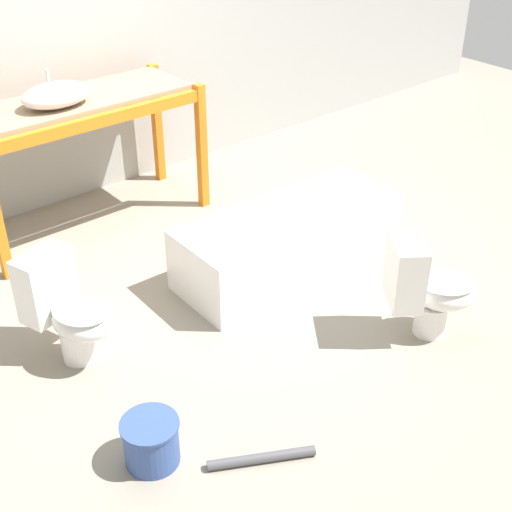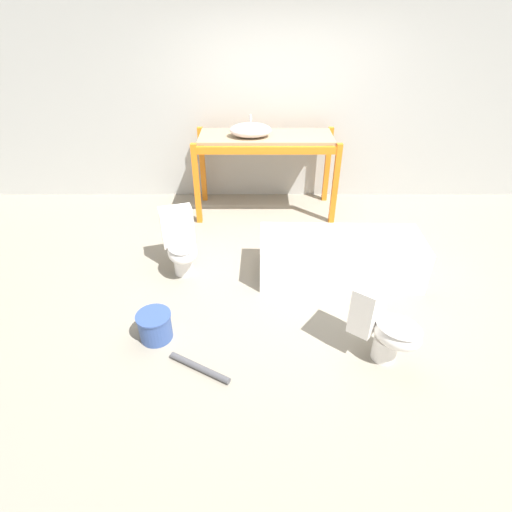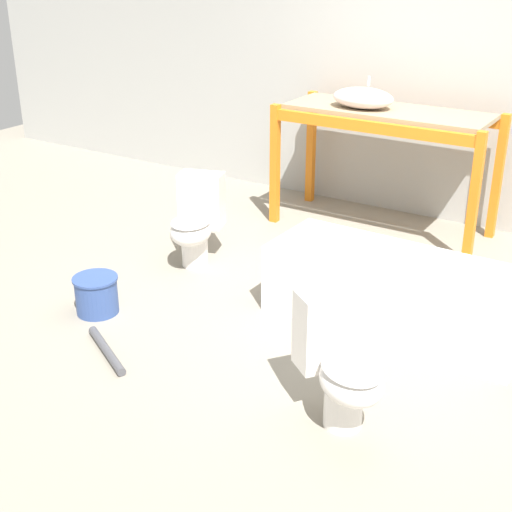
{
  "view_description": "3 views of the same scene",
  "coord_description": "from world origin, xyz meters",
  "px_view_note": "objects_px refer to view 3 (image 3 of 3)",
  "views": [
    {
      "loc": [
        -2.5,
        -3.42,
        2.88
      ],
      "look_at": [
        -0.22,
        -0.69,
        0.67
      ],
      "focal_mm": 50.0,
      "sensor_mm": 36.0,
      "label": 1
    },
    {
      "loc": [
        -0.36,
        -3.65,
        2.61
      ],
      "look_at": [
        -0.36,
        -0.71,
        0.63
      ],
      "focal_mm": 28.0,
      "sensor_mm": 36.0,
      "label": 2
    },
    {
      "loc": [
        1.98,
        -4.16,
        2.34
      ],
      "look_at": [
        -0.18,
        -0.73,
        0.54
      ],
      "focal_mm": 50.0,
      "sensor_mm": 36.0,
      "label": 3
    }
  ],
  "objects_px": {
    "bathtub_main": "(396,287)",
    "toilet_near": "(340,361)",
    "sink_basin": "(363,98)",
    "bucket_white": "(96,294)",
    "toilet_far": "(196,220)"
  },
  "relations": [
    {
      "from": "sink_basin",
      "to": "bucket_white",
      "type": "relative_size",
      "value": 1.7
    },
    {
      "from": "toilet_near",
      "to": "toilet_far",
      "type": "relative_size",
      "value": 1.0
    },
    {
      "from": "bathtub_main",
      "to": "toilet_far",
      "type": "height_order",
      "value": "toilet_far"
    },
    {
      "from": "bathtub_main",
      "to": "bucket_white",
      "type": "distance_m",
      "value": 2.02
    },
    {
      "from": "sink_basin",
      "to": "bucket_white",
      "type": "bearing_deg",
      "value": -108.91
    },
    {
      "from": "bathtub_main",
      "to": "toilet_near",
      "type": "relative_size",
      "value": 2.47
    },
    {
      "from": "bucket_white",
      "to": "toilet_far",
      "type": "bearing_deg",
      "value": 85.42
    },
    {
      "from": "sink_basin",
      "to": "bathtub_main",
      "type": "distance_m",
      "value": 1.97
    },
    {
      "from": "toilet_far",
      "to": "bucket_white",
      "type": "height_order",
      "value": "toilet_far"
    },
    {
      "from": "toilet_far",
      "to": "sink_basin",
      "type": "bearing_deg",
      "value": 44.0
    },
    {
      "from": "sink_basin",
      "to": "bathtub_main",
      "type": "xyz_separation_m",
      "value": [
        0.96,
        -1.47,
        -0.88
      ]
    },
    {
      "from": "toilet_near",
      "to": "sink_basin",
      "type": "bearing_deg",
      "value": 59.87
    },
    {
      "from": "bathtub_main",
      "to": "toilet_near",
      "type": "height_order",
      "value": "toilet_near"
    },
    {
      "from": "sink_basin",
      "to": "toilet_near",
      "type": "height_order",
      "value": "sink_basin"
    },
    {
      "from": "toilet_near",
      "to": "bucket_white",
      "type": "xyz_separation_m",
      "value": [
        -1.93,
        0.2,
        -0.22
      ]
    }
  ]
}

